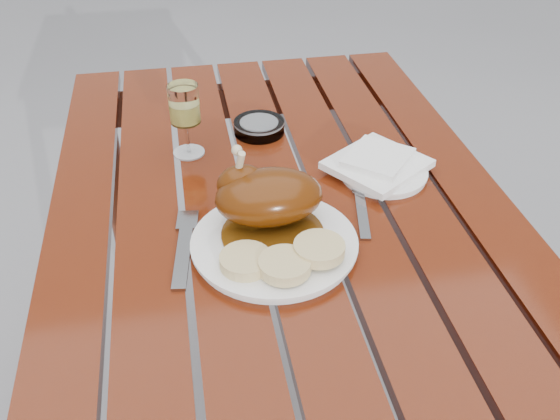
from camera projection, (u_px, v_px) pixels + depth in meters
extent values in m
cube|color=maroon|center=(279.00, 338.00, 1.34)|extent=(0.80, 1.20, 0.75)
cylinder|color=white|center=(274.00, 244.00, 0.99)|extent=(0.31, 0.31, 0.02)
cylinder|color=#562F09|center=(273.00, 233.00, 0.99)|extent=(0.16, 0.16, 0.00)
ellipsoid|color=#5B2A06|center=(269.00, 197.00, 0.99)|extent=(0.17, 0.12, 0.09)
ellipsoid|color=#5B2A06|center=(242.00, 184.00, 1.00)|extent=(0.08, 0.06, 0.07)
cylinder|color=#C6B28C|center=(238.00, 173.00, 0.99)|extent=(0.02, 0.04, 0.09)
cylinder|color=#D2BB80|center=(246.00, 261.00, 0.93)|extent=(0.08, 0.08, 0.02)
cylinder|color=#D2BB80|center=(285.00, 265.00, 0.91)|extent=(0.08, 0.08, 0.02)
cylinder|color=#D2BB80|center=(319.00, 249.00, 0.94)|extent=(0.08, 0.08, 0.02)
cylinder|color=#DCD564|center=(186.00, 120.00, 1.19)|extent=(0.07, 0.07, 0.14)
cylinder|color=white|center=(383.00, 173.00, 1.16)|extent=(0.19, 0.19, 0.01)
cube|color=white|center=(377.00, 164.00, 1.16)|extent=(0.22, 0.21, 0.01)
cylinder|color=#B2B7BC|center=(259.00, 127.00, 1.29)|extent=(0.14, 0.14, 0.03)
cube|color=gray|center=(183.00, 251.00, 0.98)|extent=(0.05, 0.18, 0.01)
cube|color=gray|center=(361.00, 207.00, 1.08)|extent=(0.05, 0.18, 0.01)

